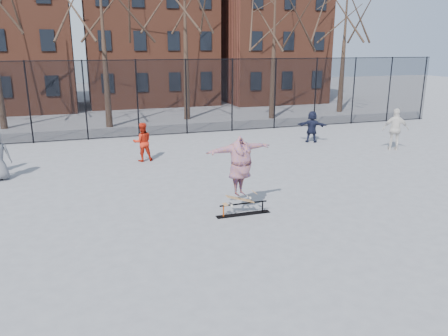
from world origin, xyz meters
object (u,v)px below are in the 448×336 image
object	(u,v)px
skate_rail	(243,210)
skateboard	(240,201)
bystander_red	(143,142)
bystander_navy	(312,127)
bystander_white	(396,129)
skater	(240,171)

from	to	relation	value
skate_rail	skateboard	bearing A→B (deg)	-180.00
bystander_red	bystander_navy	size ratio (longest dim) A/B	1.03
skateboard	bystander_white	distance (m)	10.95
skate_rail	bystander_red	distance (m)	7.22
skateboard	bystander_red	size ratio (longest dim) A/B	0.55
bystander_white	skateboard	bearing A→B (deg)	58.48
skater	bystander_red	xyz separation A→B (m)	(-1.78, 6.94, -0.49)
skate_rail	skateboard	size ratio (longest dim) A/B	1.79
bystander_red	bystander_white	size ratio (longest dim) A/B	0.84
skate_rail	bystander_white	bearing A→B (deg)	29.73
bystander_red	skateboard	bearing A→B (deg)	102.05
skate_rail	bystander_red	xyz separation A→B (m)	(-1.88, 6.94, 0.67)
skateboard	bystander_white	xyz separation A→B (m)	(9.52, 5.38, 0.55)
skater	bystander_red	world-z (taller)	skater
skateboard	bystander_red	distance (m)	7.17
skateboard	skater	xyz separation A→B (m)	(0.00, 0.00, 0.89)
bystander_navy	bystander_white	bearing A→B (deg)	167.31
skate_rail	bystander_white	distance (m)	10.88
skate_rail	bystander_red	size ratio (longest dim) A/B	0.99
skate_rail	skater	distance (m)	1.17
skater	bystander_red	bearing A→B (deg)	90.86
skateboard	bystander_navy	bearing A→B (deg)	50.18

